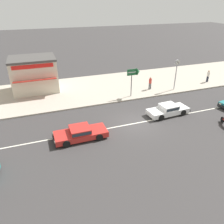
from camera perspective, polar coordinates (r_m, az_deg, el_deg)
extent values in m
plane|color=#383535|center=(20.64, 6.45, -2.89)|extent=(160.00, 160.00, 0.00)
cube|color=silver|center=(20.64, 6.45, -2.88)|extent=(50.40, 0.14, 0.01)
cube|color=#ADA393|center=(28.90, -2.04, 6.54)|extent=(68.00, 10.00, 0.15)
cube|color=red|center=(18.35, -8.13, -5.72)|extent=(4.33, 1.73, 0.48)
cube|color=red|center=(18.10, -8.39, -4.56)|extent=(1.63, 1.55, 0.42)
cube|color=#28333D|center=(18.10, -8.39, -4.56)|extent=(1.56, 1.59, 0.27)
cube|color=black|center=(18.21, -14.96, -7.15)|extent=(0.12, 1.69, 0.28)
cube|color=white|center=(17.59, -14.72, -7.64)|extent=(0.08, 0.24, 0.14)
cube|color=white|center=(18.60, -15.15, -5.61)|extent=(0.08, 0.24, 0.14)
cylinder|color=black|center=(17.58, -11.82, -8.13)|extent=(0.60, 0.22, 0.60)
cylinder|color=black|center=(18.94, -12.62, -5.39)|extent=(0.60, 0.22, 0.60)
cylinder|color=black|center=(18.00, -3.34, -6.60)|extent=(0.60, 0.22, 0.60)
cylinder|color=black|center=(19.33, -4.76, -4.03)|extent=(0.60, 0.22, 0.60)
cube|color=white|center=(22.56, 14.36, 0.32)|extent=(4.28, 1.86, 0.48)
cube|color=white|center=(22.39, 14.59, 1.37)|extent=(1.65, 1.55, 0.42)
cube|color=#28333D|center=(22.39, 14.59, 1.37)|extent=(1.59, 1.57, 0.27)
cube|color=black|center=(23.88, 18.48, 1.02)|extent=(0.21, 1.59, 0.28)
cube|color=white|center=(24.16, 17.65, 1.99)|extent=(0.09, 0.24, 0.14)
cube|color=white|center=(23.41, 19.38, 0.88)|extent=(0.09, 0.24, 0.14)
cylinder|color=black|center=(23.89, 15.77, 1.42)|extent=(0.61, 0.25, 0.60)
cylinder|color=black|center=(22.85, 18.08, -0.15)|extent=(0.61, 0.25, 0.60)
cylinder|color=black|center=(22.45, 10.51, 0.32)|extent=(0.61, 0.25, 0.60)
cylinder|color=black|center=(21.35, 12.71, -1.42)|extent=(0.61, 0.25, 0.60)
cube|color=white|center=(25.78, 26.43, 1.94)|extent=(0.12, 0.25, 0.14)
cylinder|color=black|center=(26.63, 27.06, 2.08)|extent=(0.63, 0.31, 0.60)
cylinder|color=black|center=(22.98, 26.90, -1.81)|extent=(0.28, 0.56, 0.56)
cylinder|color=#9E9EA3|center=(28.44, 16.22, 8.64)|extent=(0.12, 0.12, 3.14)
cylinder|color=#9E9EA3|center=(27.93, 16.73, 12.31)|extent=(0.65, 0.18, 0.65)
cylinder|color=white|center=(27.85, 16.84, 12.26)|extent=(0.57, 0.02, 0.57)
cylinder|color=white|center=(28.00, 16.62, 12.36)|extent=(0.57, 0.02, 0.57)
cube|color=black|center=(27.85, 16.85, 12.25)|extent=(0.28, 0.01, 0.15)
cube|color=black|center=(27.84, 16.86, 12.25)|extent=(0.23, 0.01, 0.43)
cylinder|color=#4C4C51|center=(25.55, 5.05, 6.84)|extent=(0.10, 0.10, 2.55)
cube|color=#236638|center=(25.00, 5.24, 10.31)|extent=(1.17, 0.06, 0.71)
cone|color=#236638|center=(25.32, 6.85, 10.45)|extent=(0.36, 0.78, 0.78)
cube|color=white|center=(24.97, 5.28, 10.28)|extent=(0.94, 0.01, 0.10)
cylinder|color=#333338|center=(28.19, 9.69, 6.64)|extent=(0.14, 0.14, 0.79)
cylinder|color=#333338|center=(28.28, 10.05, 6.68)|extent=(0.14, 0.14, 0.79)
cylinder|color=#D63D33|center=(28.00, 9.98, 7.98)|extent=(0.34, 0.34, 0.59)
sphere|color=#D6AD89|center=(27.87, 10.05, 8.77)|extent=(0.21, 0.21, 0.21)
cylinder|color=#232838|center=(33.09, 23.52, 7.88)|extent=(0.14, 0.14, 0.81)
cylinder|color=#232838|center=(33.23, 23.78, 7.91)|extent=(0.14, 0.14, 0.81)
cylinder|color=silver|center=(32.96, 23.88, 9.05)|extent=(0.34, 0.34, 0.61)
sphere|color=tan|center=(32.85, 24.02, 9.72)|extent=(0.22, 0.22, 0.22)
cube|color=beige|center=(28.76, -19.62, 9.09)|extent=(5.24, 4.24, 3.86)
cube|color=#474442|center=(28.24, -20.28, 13.02)|extent=(5.34, 4.32, 0.24)
cube|color=red|center=(26.37, -19.46, 7.81)|extent=(4.71, 0.90, 0.28)
cube|color=red|center=(26.26, -20.00, 11.12)|extent=(4.45, 0.08, 0.44)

